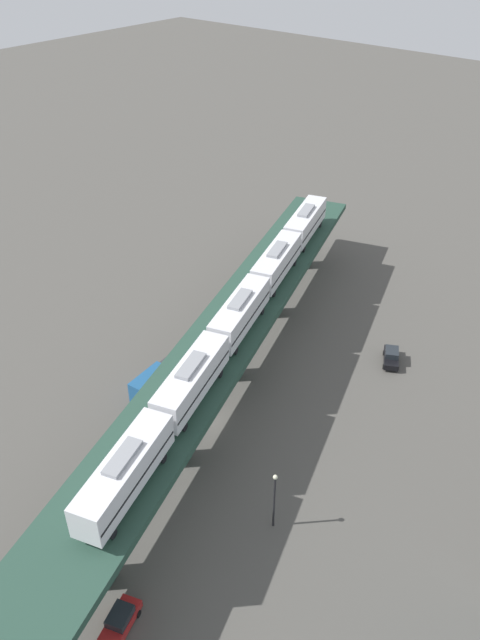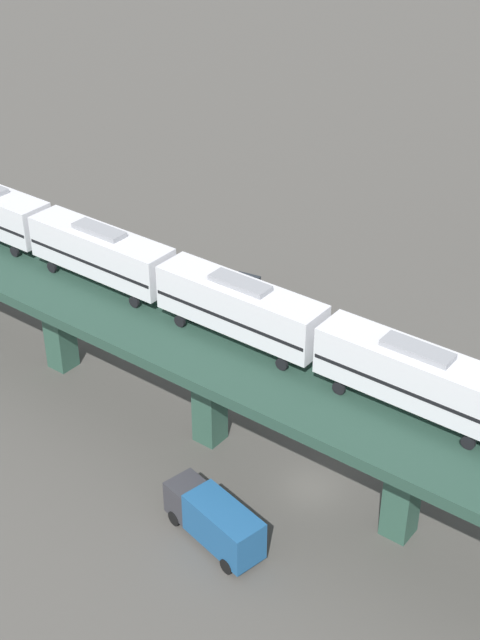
% 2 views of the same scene
% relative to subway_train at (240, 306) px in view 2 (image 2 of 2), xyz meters
% --- Properties ---
extents(ground_plane, '(400.00, 400.00, 0.00)m').
position_rel_subway_train_xyz_m(ground_plane, '(-0.82, 7.01, -10.83)').
color(ground_plane, '#4C4944').
extents(elevated_viaduct, '(36.59, 90.05, 8.29)m').
position_rel_subway_train_xyz_m(elevated_viaduct, '(-0.76, 6.83, -3.73)').
color(elevated_viaduct, '#244135').
rests_on(elevated_viaduct, ground).
extents(subway_train, '(22.06, 60.18, 4.45)m').
position_rel_subway_train_xyz_m(subway_train, '(0.00, 0.00, 0.00)').
color(subway_train, silver).
rests_on(subway_train, elevated_viaduct).
extents(street_car_black, '(3.69, 4.72, 1.89)m').
position_rel_subway_train_xyz_m(street_car_black, '(-11.77, -15.99, -9.90)').
color(street_car_black, black).
rests_on(street_car_black, ground).
extents(delivery_truck, '(3.02, 7.40, 3.20)m').
position_rel_subway_train_xyz_m(delivery_truck, '(6.94, 7.35, -9.07)').
color(delivery_truck, '#333338').
rests_on(delivery_truck, ground).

